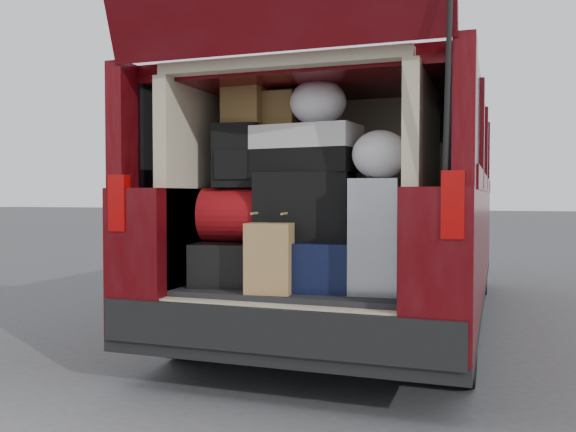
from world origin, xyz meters
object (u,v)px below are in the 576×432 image
at_px(black_hardshell, 239,262).
at_px(kraft_bag, 269,258).
at_px(navy_hardshell, 310,263).
at_px(twotone_duffel, 305,149).
at_px(red_duffel, 244,215).
at_px(backpack, 236,156).
at_px(silver_roller, 376,235).
at_px(black_soft_case, 305,206).

relative_size(black_hardshell, kraft_bag, 1.64).
bearing_deg(navy_hardshell, twotone_duffel, 139.53).
height_order(red_duffel, twotone_duffel, twotone_duffel).
distance_m(black_hardshell, backpack, 0.62).
height_order(black_hardshell, silver_roller, silver_roller).
relative_size(silver_roller, twotone_duffel, 1.01).
bearing_deg(twotone_duffel, red_duffel, -168.64).
height_order(navy_hardshell, backpack, backpack).
relative_size(black_hardshell, backpack, 1.64).
height_order(silver_roller, black_soft_case, black_soft_case).
xyz_separation_m(red_duffel, twotone_duffel, (0.36, 0.03, 0.37)).
bearing_deg(black_hardshell, black_soft_case, -11.24).
distance_m(black_hardshell, twotone_duffel, 0.76).
xyz_separation_m(black_hardshell, red_duffel, (0.04, -0.02, 0.28)).
bearing_deg(backpack, navy_hardshell, -4.70).
bearing_deg(kraft_bag, twotone_duffel, 68.42).
height_order(kraft_bag, red_duffel, red_duffel).
relative_size(kraft_bag, black_soft_case, 0.70).
bearing_deg(kraft_bag, black_hardshell, 126.92).
xyz_separation_m(black_hardshell, kraft_bag, (0.31, -0.33, 0.06)).
bearing_deg(black_hardshell, red_duffel, -35.19).
bearing_deg(kraft_bag, navy_hardshell, 61.32).
distance_m(silver_roller, twotone_duffel, 0.64).
xyz_separation_m(silver_roller, red_duffel, (-0.78, 0.06, 0.10)).
distance_m(kraft_bag, twotone_duffel, 0.68).
relative_size(red_duffel, black_soft_case, 0.92).
xyz_separation_m(black_hardshell, silver_roller, (0.83, -0.08, 0.18)).
bearing_deg(twotone_duffel, black_soft_case, -68.50).
bearing_deg(backpack, black_soft_case, -4.62).
height_order(silver_roller, kraft_bag, silver_roller).
relative_size(silver_roller, black_soft_case, 1.14).
bearing_deg(backpack, black_hardshell, 83.79).
xyz_separation_m(kraft_bag, black_soft_case, (0.10, 0.31, 0.27)).
relative_size(black_hardshell, black_soft_case, 1.15).
distance_m(black_hardshell, kraft_bag, 0.46).
height_order(navy_hardshell, kraft_bag, kraft_bag).
bearing_deg(black_hardshell, navy_hardshell, -10.88).
distance_m(black_hardshell, black_soft_case, 0.53).
height_order(black_hardshell, black_soft_case, black_soft_case).
relative_size(black_hardshell, red_duffel, 1.24).
bearing_deg(silver_roller, black_hardshell, 169.76).
bearing_deg(backpack, red_duffel, 24.30).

